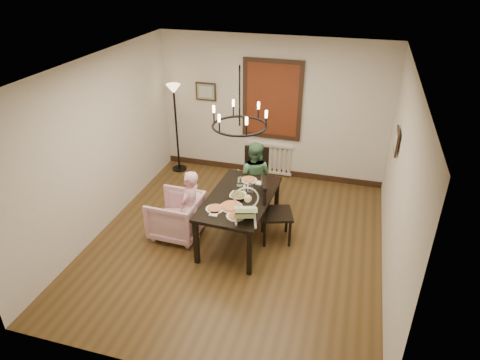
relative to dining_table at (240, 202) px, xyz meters
The scene contains 17 objects.
room_shell 0.75m from the dining_table, 94.96° to the left, with size 4.51×5.00×2.81m.
dining_table is the anchor object (origin of this frame).
chair_far 1.23m from the dining_table, 93.56° to the left, with size 0.45×0.45×1.02m, color black, non-canonical shape.
chair_right 0.60m from the dining_table, 14.46° to the left, with size 0.48×0.48×1.09m, color black, non-canonical shape.
armchair 1.09m from the dining_table, behind, with size 0.76×0.78×0.71m, color #E4AEC3.
elderly_woman 0.79m from the dining_table, 159.28° to the right, with size 0.38×0.25×1.03m, color #E3A0B0.
seated_man 0.96m from the dining_table, 90.78° to the left, with size 0.52×0.41×1.07m, color #487951.
baby_bouncer 0.65m from the dining_table, 66.26° to the right, with size 0.37×0.51×0.33m, color #BFD995, non-canonical shape.
salad_bowl 0.13m from the dining_table, 115.28° to the right, with size 0.30×0.30×0.07m, color white.
pizza_platter 0.35m from the dining_table, 95.58° to the right, with size 0.34×0.34×0.04m, color tan.
drinking_glass 0.17m from the dining_table, 118.35° to the right, with size 0.06×0.06×0.12m, color silver.
window_blinds 2.51m from the dining_table, 90.52° to the left, with size 1.00×0.03×1.40m, color brown.
radiator 2.38m from the dining_table, 90.52° to the left, with size 0.92×0.12×0.62m, color silver, non-canonical shape.
picture_back 2.88m from the dining_table, 120.28° to the left, with size 0.42×0.03×0.36m, color black.
picture_right 2.51m from the dining_table, 19.59° to the left, with size 0.42×0.03×0.36m, color black.
floor_lamp 2.80m from the dining_table, 133.44° to the left, with size 0.30×0.30×1.80m, color black, non-canonical shape.
chandelier 1.25m from the dining_table, behind, with size 0.80×0.80×0.04m, color black.
Camera 1 is at (1.59, -5.33, 4.15)m, focal length 32.00 mm.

